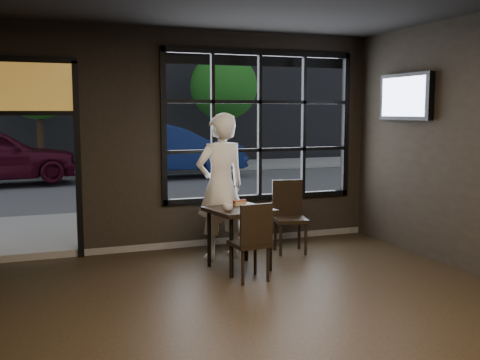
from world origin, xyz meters
name	(u,v)px	position (x,y,z in m)	size (l,w,h in m)	color
floor	(282,335)	(0.00, 0.00, -0.01)	(6.00, 7.00, 0.02)	black
window_frame	(260,126)	(1.20, 3.50, 1.80)	(3.06, 0.12, 2.28)	black
stained_transom	(28,86)	(-2.10, 3.50, 2.35)	(1.20, 0.06, 0.70)	orange
street_asphalt	(78,153)	(0.00, 24.00, -0.02)	(60.00, 41.00, 0.04)	#545456
cafe_table	(239,238)	(0.37, 2.16, 0.40)	(0.74, 0.74, 0.80)	black
chair_near	(249,241)	(0.32, 1.66, 0.48)	(0.41, 0.41, 0.96)	black
chair_window	(290,217)	(1.35, 2.69, 0.52)	(0.45, 0.45, 1.03)	black
man	(221,186)	(0.32, 2.76, 1.00)	(0.73, 0.48, 2.00)	white
hotdog	(240,203)	(0.46, 2.38, 0.82)	(0.20, 0.08, 0.06)	tan
cup	(228,207)	(0.17, 2.02, 0.84)	(0.12, 0.12, 0.10)	silver
tv	(405,97)	(2.93, 2.25, 2.23)	(0.13, 1.13, 0.66)	black
navy_car	(167,150)	(1.75, 12.26, 0.87)	(1.64, 4.69, 1.55)	#0F1D4F
tree_left	(38,82)	(-1.83, 15.07, 2.99)	(2.49, 2.49, 4.24)	#332114
tree_right	(224,87)	(4.45, 14.82, 2.90)	(2.42, 2.42, 4.12)	#332114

